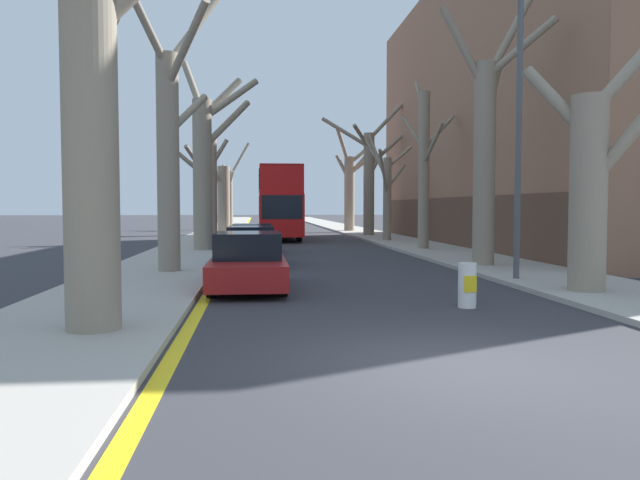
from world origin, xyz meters
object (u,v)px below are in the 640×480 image
street_tree_left_1 (169,143)px  street_tree_right_3 (387,191)px  street_tree_right_2 (424,165)px  street_tree_right_5 (350,187)px  street_tree_right_1 (486,148)px  traffic_bollard (467,285)px  parked_car_0 (248,263)px  parked_car_1 (251,246)px  street_tree_left_4 (221,193)px  street_tree_right_4 (369,176)px  street_tree_left_2 (205,163)px  lamp_post (515,121)px  street_tree_left_3 (210,185)px  street_tree_left_5 (230,195)px  parked_car_2 (252,239)px  double_decker_bus (279,200)px  street_tree_left_0 (94,112)px  street_tree_right_0 (593,177)px

street_tree_left_1 → street_tree_right_3: 19.41m
street_tree_right_2 → street_tree_right_5: 21.76m
street_tree_right_1 → traffic_bollard: (-3.30, -7.82, -3.51)m
parked_car_0 → parked_car_1: 6.56m
street_tree_left_4 → street_tree_right_4: bearing=-23.6°
street_tree_left_2 → lamp_post: bearing=-53.9°
street_tree_left_2 → lamp_post: size_ratio=1.13×
street_tree_right_5 → traffic_bollard: size_ratio=9.01×
street_tree_left_3 → street_tree_right_3: bearing=-8.4°
street_tree_left_4 → street_tree_left_5: bearing=88.7°
parked_car_0 → traffic_bollard: size_ratio=4.74×
parked_car_2 → lamp_post: bearing=-59.0°
street_tree_right_2 → double_decker_bus: 13.35m
parked_car_1 → street_tree_right_1: bearing=-14.7°
street_tree_left_0 → street_tree_right_1: size_ratio=0.80×
street_tree_left_0 → street_tree_left_3: size_ratio=1.14×
street_tree_right_5 → street_tree_left_1: bearing=-108.0°
street_tree_right_4 → street_tree_right_1: bearing=-90.3°
street_tree_right_3 → street_tree_left_1: bearing=-121.1°
parked_car_1 → traffic_bollard: (4.43, -9.85, -0.19)m
street_tree_right_1 → street_tree_right_4: street_tree_right_4 is taller
street_tree_right_3 → parked_car_0: 21.64m
street_tree_right_3 → street_tree_right_5: 14.36m
street_tree_right_5 → double_decker_bus: street_tree_right_5 is taller
street_tree_left_1 → parked_car_1: bearing=52.5°
street_tree_left_0 → street_tree_left_5: street_tree_left_5 is taller
street_tree_right_4 → street_tree_right_0: bearing=-90.1°
street_tree_left_3 → street_tree_right_5: (10.24, 12.85, 0.34)m
street_tree_right_3 → parked_car_1: size_ratio=1.54×
street_tree_left_3 → street_tree_right_2: size_ratio=0.78×
street_tree_left_0 → parked_car_2: size_ratio=1.80×
street_tree_left_0 → traffic_bollard: size_ratio=7.80×
street_tree_left_3 → double_decker_bus: 5.03m
street_tree_left_3 → street_tree_right_3: size_ratio=0.97×
street_tree_left_5 → street_tree_right_5: bearing=-33.4°
street_tree_left_4 → parked_car_0: (2.41, -31.10, -2.36)m
double_decker_bus → parked_car_0: 24.50m
street_tree_left_4 → street_tree_right_3: 14.93m
street_tree_left_2 → parked_car_2: 4.02m
street_tree_left_3 → traffic_bollard: 26.01m
street_tree_right_0 → street_tree_right_1: size_ratio=0.75×
street_tree_left_0 → lamp_post: 11.06m
parked_car_0 → parked_car_2: size_ratio=1.09×
street_tree_left_0 → street_tree_right_2: size_ratio=0.89×
lamp_post → traffic_bollard: size_ratio=8.43×
street_tree_right_3 → parked_car_1: (-7.68, -13.55, -2.32)m
double_decker_bus → street_tree_left_4: bearing=120.8°
street_tree_right_3 → parked_car_0: (-7.68, -20.10, -2.31)m
street_tree_left_1 → parked_car_2: bearing=75.0°
street_tree_right_4 → parked_car_1: size_ratio=2.21×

